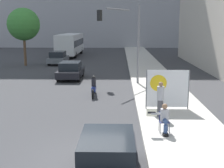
% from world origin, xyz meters
% --- Properties ---
extents(ground_plane, '(160.00, 160.00, 0.00)m').
position_xyz_m(ground_plane, '(0.00, 0.00, 0.00)').
color(ground_plane, '#38383A').
extents(sidewalk_curb, '(3.66, 90.00, 0.17)m').
position_xyz_m(sidewalk_curb, '(3.79, 15.00, 0.08)').
color(sidewalk_curb, '#B7B2A8').
rests_on(sidewalk_curb, ground_plane).
extents(seated_protester, '(0.94, 0.77, 1.19)m').
position_xyz_m(seated_protester, '(2.85, 2.51, 0.80)').
color(seated_protester, '#474C56').
rests_on(seated_protester, sidewalk_curb).
extents(jogger_on_sidewalk, '(0.34, 0.34, 1.69)m').
position_xyz_m(jogger_on_sidewalk, '(2.98, 4.74, 1.03)').
color(jogger_on_sidewalk, '#424247').
rests_on(jogger_on_sidewalk, sidewalk_curb).
extents(protest_banner, '(2.22, 0.06, 2.04)m').
position_xyz_m(protest_banner, '(3.49, 6.15, 1.24)').
color(protest_banner, slate).
rests_on(protest_banner, sidewalk_curb).
extents(traffic_light_pole, '(3.21, 2.98, 5.72)m').
position_xyz_m(traffic_light_pole, '(1.28, 14.00, 4.07)').
color(traffic_light_pole, slate).
rests_on(traffic_light_pole, sidewalk_curb).
extents(parked_car_curbside, '(1.71, 4.13, 1.52)m').
position_xyz_m(parked_car_curbside, '(0.71, -1.47, 0.75)').
color(parked_car_curbside, black).
rests_on(parked_car_curbside, ground_plane).
extents(car_on_road_nearest, '(1.87, 4.10, 1.44)m').
position_xyz_m(car_on_road_nearest, '(-3.03, 15.96, 0.72)').
color(car_on_road_nearest, black).
rests_on(car_on_road_nearest, ground_plane).
extents(car_on_road_midblock, '(1.83, 4.20, 1.46)m').
position_xyz_m(car_on_road_midblock, '(-5.98, 25.67, 0.73)').
color(car_on_road_midblock, '#565B60').
rests_on(car_on_road_midblock, ground_plane).
extents(city_bus_on_road, '(2.58, 10.80, 3.10)m').
position_xyz_m(city_bus_on_road, '(-6.08, 35.31, 1.79)').
color(city_bus_on_road, silver).
rests_on(city_bus_on_road, ground_plane).
extents(motorcycle_on_road, '(0.28, 2.20, 1.32)m').
position_xyz_m(motorcycle_on_road, '(-0.59, 9.73, 0.56)').
color(motorcycle_on_road, navy).
rests_on(motorcycle_on_road, ground_plane).
extents(street_tree_midblock, '(3.50, 3.50, 6.24)m').
position_xyz_m(street_tree_midblock, '(-9.36, 24.37, 4.47)').
color(street_tree_midblock, brown).
rests_on(street_tree_midblock, ground_plane).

